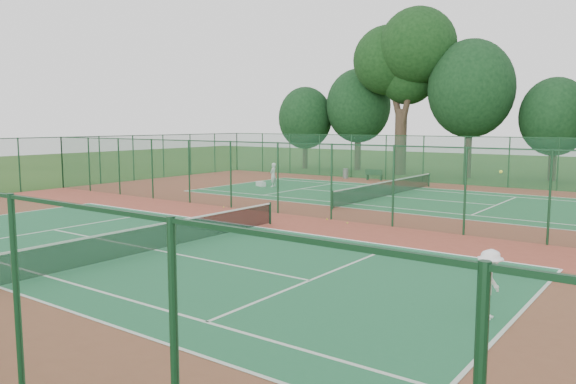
% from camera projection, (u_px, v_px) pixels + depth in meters
% --- Properties ---
extents(ground, '(120.00, 120.00, 0.00)m').
position_uv_depth(ground, '(304.00, 216.00, 26.72)').
color(ground, '#2B5019').
rests_on(ground, ground).
extents(red_pad, '(40.00, 36.00, 0.01)m').
position_uv_depth(red_pad, '(304.00, 216.00, 26.72)').
color(red_pad, brown).
rests_on(red_pad, ground).
extents(court_near, '(23.77, 10.97, 0.01)m').
position_uv_depth(court_near, '(157.00, 250.00, 19.50)').
color(court_near, '#1E613D').
rests_on(court_near, red_pad).
extents(court_far, '(23.77, 10.97, 0.01)m').
position_uv_depth(court_far, '(388.00, 196.00, 33.94)').
color(court_far, '#20653A').
rests_on(court_far, red_pad).
extents(fence_north, '(40.00, 0.09, 3.50)m').
position_uv_depth(fence_north, '(443.00, 160.00, 40.94)').
color(fence_north, '#1A4F34').
rests_on(fence_north, ground).
extents(fence_west, '(0.09, 36.00, 3.50)m').
position_uv_depth(fence_west, '(62.00, 162.00, 38.20)').
color(fence_west, '#174525').
rests_on(fence_west, ground).
extents(fence_divider, '(40.00, 0.09, 3.50)m').
position_uv_depth(fence_divider, '(304.00, 180.00, 26.51)').
color(fence_divider, '#164424').
rests_on(fence_divider, ground).
extents(tennis_net_near, '(0.10, 12.90, 0.97)m').
position_uv_depth(tennis_net_near, '(157.00, 235.00, 19.44)').
color(tennis_net_near, '#12321D').
rests_on(tennis_net_near, ground).
extents(tennis_net_far, '(0.10, 12.90, 0.97)m').
position_uv_depth(tennis_net_far, '(388.00, 188.00, 33.87)').
color(tennis_net_far, '#12321E').
rests_on(tennis_net_far, ground).
extents(player_near, '(0.62, 1.04, 1.59)m').
position_uv_depth(player_near, '(489.00, 284.00, 12.60)').
color(player_near, white).
rests_on(player_near, court_near).
extents(player_far, '(0.52, 0.67, 1.65)m').
position_uv_depth(player_far, '(273.00, 175.00, 38.88)').
color(player_far, silver).
rests_on(player_far, court_far).
extents(trash_bin, '(0.58, 0.58, 0.79)m').
position_uv_depth(trash_bin, '(346.00, 173.00, 44.89)').
color(trash_bin, slate).
rests_on(trash_bin, red_pad).
extents(bench, '(1.41, 0.59, 0.84)m').
position_uv_depth(bench, '(374.00, 175.00, 43.34)').
color(bench, '#11311A').
rests_on(bench, red_pad).
extents(kit_bag, '(0.98, 0.70, 0.34)m').
position_uv_depth(kit_bag, '(261.00, 184.00, 39.21)').
color(kit_bag, silver).
rests_on(kit_bag, red_pad).
extents(stray_ball_a, '(0.07, 0.07, 0.07)m').
position_uv_depth(stray_ball_a, '(327.00, 219.00, 25.64)').
color(stray_ball_a, gold).
rests_on(stray_ball_a, red_pad).
extents(stray_ball_b, '(0.06, 0.06, 0.06)m').
position_uv_depth(stray_ball_b, '(347.00, 223.00, 24.74)').
color(stray_ball_b, '#BDD231').
rests_on(stray_ball_b, red_pad).
extents(stray_ball_c, '(0.06, 0.06, 0.06)m').
position_uv_depth(stray_ball_c, '(224.00, 207.00, 29.41)').
color(stray_ball_c, '#C7DA32').
rests_on(stray_ball_c, red_pad).
extents(big_tree, '(9.06, 6.63, 13.92)m').
position_uv_depth(big_tree, '(405.00, 58.00, 47.41)').
color(big_tree, '#33271C').
rests_on(big_tree, ground).
extents(evergreen_row, '(39.00, 5.00, 12.00)m').
position_uv_depth(evergreen_row, '(477.00, 177.00, 45.87)').
color(evergreen_row, black).
rests_on(evergreen_row, ground).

